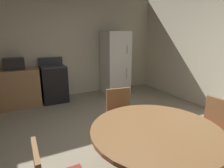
# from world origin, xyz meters

# --- Properties ---
(ground_plane) EXTENTS (14.00, 14.00, 0.00)m
(ground_plane) POSITION_xyz_m (0.00, 0.00, 0.00)
(ground_plane) COLOR gray
(wall_back) EXTENTS (5.67, 0.12, 2.70)m
(wall_back) POSITION_xyz_m (0.00, 3.18, 1.35)
(wall_back) COLOR beige
(wall_back) RESTS_ON ground
(oven_range) EXTENTS (0.60, 0.60, 1.10)m
(oven_range) POSITION_xyz_m (-0.40, 2.78, 0.47)
(oven_range) COLOR black
(oven_range) RESTS_ON ground
(refrigerator) EXTENTS (0.68, 0.68, 1.76)m
(refrigerator) POSITION_xyz_m (1.33, 2.73, 0.88)
(refrigerator) COLOR white
(refrigerator) RESTS_ON ground
(microwave) EXTENTS (0.44, 0.32, 0.26)m
(microwave) POSITION_xyz_m (-1.25, 2.78, 1.03)
(microwave) COLOR black
(microwave) RESTS_ON kitchen_counter
(dining_table) EXTENTS (1.32, 1.32, 0.76)m
(dining_table) POSITION_xyz_m (0.02, -0.68, 0.61)
(dining_table) COLOR olive
(dining_table) RESTS_ON ground
(chair_north) EXTENTS (0.45, 0.45, 0.87)m
(chair_north) POSITION_xyz_m (0.17, 0.31, 0.50)
(chair_north) COLOR olive
(chair_north) RESTS_ON ground
(chair_east) EXTENTS (0.43, 0.43, 0.87)m
(chair_east) POSITION_xyz_m (1.03, -0.61, 0.50)
(chair_east) COLOR olive
(chair_east) RESTS_ON ground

